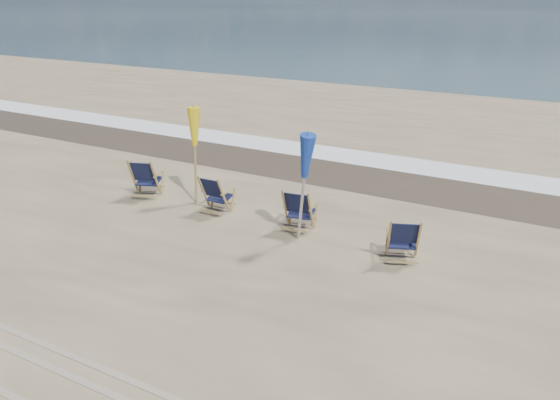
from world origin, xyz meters
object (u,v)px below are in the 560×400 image
(umbrella_yellow, at_px, (194,132))
(beach_chair_0, at_px, (155,179))
(beach_chair_3, at_px, (418,242))
(umbrella_blue, at_px, (303,159))
(beach_chair_1, at_px, (223,197))
(beach_chair_2, at_px, (311,212))

(umbrella_yellow, bearing_deg, beach_chair_0, -165.85)
(umbrella_yellow, bearing_deg, beach_chair_3, -6.30)
(beach_chair_3, bearing_deg, umbrella_blue, -16.18)
(beach_chair_3, xyz_separation_m, umbrella_yellow, (-5.24, 0.58, 1.21))
(beach_chair_1, height_order, umbrella_yellow, umbrella_yellow)
(umbrella_yellow, bearing_deg, umbrella_blue, -13.85)
(beach_chair_2, bearing_deg, umbrella_blue, 85.44)
(beach_chair_2, relative_size, beach_chair_3, 1.05)
(beach_chair_0, height_order, umbrella_yellow, umbrella_yellow)
(beach_chair_1, xyz_separation_m, beach_chair_2, (2.04, 0.07, 0.02))
(beach_chair_2, distance_m, umbrella_blue, 1.30)
(umbrella_yellow, distance_m, umbrella_blue, 3.14)
(umbrella_blue, bearing_deg, beach_chair_3, 4.49)
(beach_chair_1, relative_size, umbrella_yellow, 0.42)
(beach_chair_0, bearing_deg, beach_chair_1, 157.28)
(beach_chair_2, bearing_deg, umbrella_yellow, -14.61)
(umbrella_blue, bearing_deg, umbrella_yellow, 166.15)
(beach_chair_0, distance_m, umbrella_blue, 4.24)
(beach_chair_1, relative_size, beach_chair_2, 0.96)
(beach_chair_1, bearing_deg, umbrella_yellow, -21.26)
(beach_chair_2, bearing_deg, beach_chair_3, 164.30)
(umbrella_yellow, xyz_separation_m, umbrella_blue, (3.05, -0.75, 0.04))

